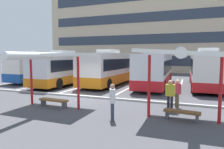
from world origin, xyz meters
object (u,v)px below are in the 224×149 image
(waiting_passenger_0, at_px, (112,99))
(coach_bus_1, at_px, (71,68))
(waiting_passenger_2, at_px, (177,91))
(coach_bus_4, at_px, (206,70))
(waiting_shelter_1, at_px, (50,57))
(coach_bus_2, at_px, (114,68))
(bench_2, at_px, (54,101))
(coach_bus_3, at_px, (155,70))
(waiting_shelter_2, at_px, (184,55))
(bench_3, at_px, (182,113))
(waiting_passenger_1, at_px, (170,93))
(coach_bus_0, at_px, (47,67))

(waiting_passenger_0, bearing_deg, coach_bus_1, 130.10)
(waiting_passenger_2, bearing_deg, coach_bus_4, 77.04)
(coach_bus_1, distance_m, coach_bus_4, 13.45)
(waiting_shelter_1, bearing_deg, waiting_passenger_0, -12.55)
(coach_bus_2, xyz_separation_m, bench_2, (0.27, -10.70, -1.29))
(coach_bus_3, bearing_deg, coach_bus_4, 9.64)
(coach_bus_2, relative_size, coach_bus_3, 1.09)
(bench_2, bearing_deg, waiting_passenger_0, -15.28)
(coach_bus_3, bearing_deg, coach_bus_2, 176.71)
(bench_2, bearing_deg, waiting_shelter_1, -90.00)
(coach_bus_1, distance_m, waiting_passenger_2, 13.18)
(coach_bus_2, xyz_separation_m, waiting_shelter_1, (0.27, -10.90, 1.25))
(coach_bus_4, xyz_separation_m, waiting_passenger_2, (-2.02, -8.80, -0.75))
(coach_bus_2, relative_size, waiting_shelter_1, 2.54)
(bench_2, height_order, waiting_passenger_2, waiting_passenger_2)
(coach_bus_2, bearing_deg, waiting_passenger_0, -69.94)
(waiting_shelter_2, relative_size, waiting_passenger_0, 2.77)
(coach_bus_2, bearing_deg, bench_3, -55.79)
(coach_bus_4, height_order, waiting_passenger_2, coach_bus_4)
(coach_bus_2, height_order, bench_3, coach_bus_2)
(coach_bus_1, relative_size, waiting_passenger_0, 6.68)
(coach_bus_2, relative_size, coach_bus_4, 1.13)
(waiting_passenger_1, bearing_deg, waiting_passenger_2, 74.46)
(bench_3, bearing_deg, waiting_passenger_2, 98.33)
(coach_bus_2, bearing_deg, coach_bus_4, 3.29)
(bench_3, distance_m, waiting_passenger_2, 2.49)
(bench_2, relative_size, waiting_passenger_1, 1.10)
(coach_bus_1, relative_size, waiting_shelter_1, 2.49)
(coach_bus_0, bearing_deg, coach_bus_1, -17.59)
(coach_bus_0, height_order, waiting_shelter_1, coach_bus_0)
(waiting_shelter_2, xyz_separation_m, bench_3, (0.00, 0.20, -2.63))
(bench_3, bearing_deg, coach_bus_3, 105.26)
(coach_bus_1, relative_size, coach_bus_3, 1.07)
(bench_2, height_order, waiting_passenger_0, waiting_passenger_0)
(bench_2, bearing_deg, coach_bus_0, 129.87)
(waiting_shelter_1, relative_size, waiting_passenger_2, 2.82)
(coach_bus_4, height_order, waiting_shelter_2, coach_bus_4)
(waiting_shelter_1, bearing_deg, coach_bus_1, 116.24)
(coach_bus_3, xyz_separation_m, waiting_passenger_1, (2.20, -9.07, -0.61))
(coach_bus_1, xyz_separation_m, coach_bus_2, (4.37, 1.50, 0.04))
(coach_bus_1, distance_m, coach_bus_3, 8.87)
(coach_bus_2, bearing_deg, coach_bus_0, -178.78)
(coach_bus_1, height_order, waiting_shelter_2, coach_bus_1)
(bench_3, bearing_deg, waiting_passenger_1, 115.44)
(coach_bus_4, height_order, bench_3, coach_bus_4)
(coach_bus_2, distance_m, bench_3, 12.98)
(coach_bus_0, height_order, coach_bus_4, coach_bus_4)
(coach_bus_2, relative_size, waiting_passenger_0, 6.81)
(waiting_passenger_0, bearing_deg, bench_3, 20.92)
(waiting_shelter_1, bearing_deg, waiting_passenger_1, 13.93)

